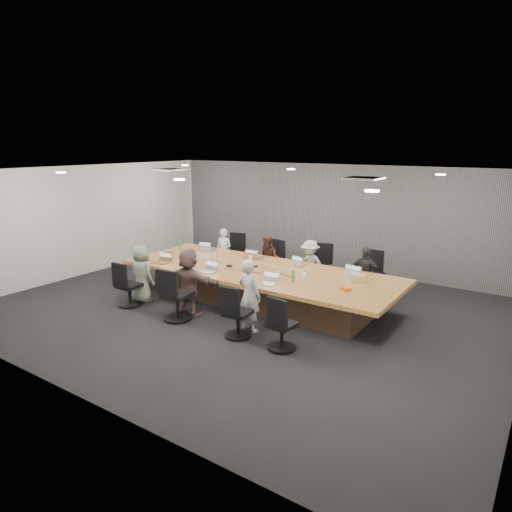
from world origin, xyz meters
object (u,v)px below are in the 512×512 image
Objects in this scene: chair_2 at (317,269)px; chair_4 at (129,289)px; chair_1 at (276,265)px; laptop_0 at (210,250)px; chair_6 at (238,317)px; laptop_4 at (160,263)px; bottle_green_left at (180,246)px; bottle_green_right at (293,276)px; chair_5 at (177,299)px; person_3 at (364,274)px; chair_7 at (282,329)px; laptop_3 at (355,274)px; stapler at (247,275)px; person_2 at (310,266)px; laptop_6 at (266,284)px; person_0 at (224,251)px; person_6 at (249,295)px; mug_brown at (171,254)px; canvas_bag at (358,278)px; conference_table at (259,284)px; laptop_1 at (256,257)px; person_4 at (141,274)px; chair_3 at (370,278)px; bottle_clear at (214,258)px; snack_packet at (345,289)px; laptop_2 at (299,264)px; laptop_5 at (207,272)px; chair_0 at (232,256)px; person_1 at (268,259)px.

chair_2 is 1.15× the size of chair_4.
chair_1 is 1.69m from laptop_0.
laptop_4 is (-2.82, 0.90, 0.38)m from chair_6.
bottle_green_right is (3.59, -0.67, -0.02)m from bottle_green_left.
chair_5 is at bearing 173.82° from chair_6.
person_3 reaches higher than chair_6.
chair_7 is 2.04× the size of laptop_3.
chair_6 is at bearing -40.10° from stapler.
person_2 is (-0.18, 3.05, 0.22)m from chair_6.
person_0 is at bearing 132.28° from laptop_6.
mug_brown is (-3.05, 1.14, 0.13)m from person_6.
person_0 is 4.21m from canvas_bag.
chair_2 is at bearing 24.09° from bottle_green_left.
canvas_bag is (1.97, 0.92, 0.05)m from stapler.
conference_table is 21.80× the size of canvas_bag.
laptop_1 is at bearing 13.81° from bottle_green_left.
person_4 is (-1.50, -2.15, -0.13)m from laptop_1.
chair_2 is at bearing 61.58° from chair_5.
chair_3 is at bearing -82.65° from laptop_3.
chair_1 is at bearing 73.52° from bottle_clear.
laptop_1 and laptop_3 have the same top height.
chair_1 is 3.28× the size of bottle_green_right.
person_4 reaches higher than chair_4.
stapler is at bearing -160.48° from person_4.
snack_packet is at bearing -3.85° from laptop_4.
chair_2 is 0.39m from person_2.
laptop_2 is (1.14, -0.90, 0.38)m from chair_1.
canvas_bag is (0.25, -0.47, 0.07)m from laptop_3.
chair_6 is 1.75m from laptop_5.
person_6 reaches higher than person_3.
person_4 is (-2.12, -1.35, 0.22)m from conference_table.
canvas_bag is at bearing 47.06° from stapler.
bottle_green_right is (3.03, -2.05, 0.45)m from chair_0.
bottle_green_right is at bearing 150.49° from laptop_0.
person_2 is at bearing 87.13° from chair_6.
bottle_green_left reaches higher than laptop_3.
mug_brown is at bearing 129.08° from chair_5.
person_0 is 4.41m from snack_packet.
person_2 reaches higher than chair_2.
person_4 reaches higher than bottle_green_left.
laptop_5 is (-2.58, -2.50, 0.32)m from chair_3.
mug_brown is at bearing -174.96° from conference_table.
laptop_4 is 3.18m from bottle_green_right.
person_1 is 2.63m from laptop_4.
chair_4 is at bearing -170.72° from chair_7.
bottle_clear is (1.42, -0.39, -0.03)m from bottle_green_left.
person_2 is 8.06× the size of stapler.
chair_2 is 1.15× the size of chair_6.
chair_0 is 2.70m from laptop_2.
snack_packet is at bearing 156.90° from laptop_1.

